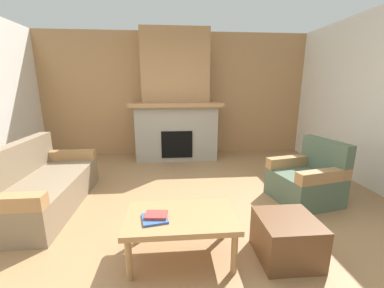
# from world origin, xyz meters

# --- Properties ---
(ground) EXTENTS (9.00, 9.00, 0.00)m
(ground) POSITION_xyz_m (0.00, 0.00, 0.00)
(ground) COLOR #9E754C
(wall_back_wood_panel) EXTENTS (6.00, 0.12, 2.70)m
(wall_back_wood_panel) POSITION_xyz_m (0.00, 3.00, 1.35)
(wall_back_wood_panel) COLOR #A87A4C
(wall_back_wood_panel) RESTS_ON ground
(fireplace) EXTENTS (1.90, 0.82, 2.70)m
(fireplace) POSITION_xyz_m (0.00, 2.62, 1.16)
(fireplace) COLOR gray
(fireplace) RESTS_ON ground
(couch) EXTENTS (0.86, 1.81, 0.85)m
(couch) POSITION_xyz_m (-1.83, 0.45, 0.29)
(couch) COLOR #847056
(couch) RESTS_ON ground
(armchair) EXTENTS (0.90, 0.90, 0.85)m
(armchair) POSITION_xyz_m (1.76, 0.36, 0.29)
(armchair) COLOR #4C604C
(armchair) RESTS_ON ground
(coffee_table) EXTENTS (1.00, 0.60, 0.43)m
(coffee_table) POSITION_xyz_m (-0.03, -0.65, 0.38)
(coffee_table) COLOR #A87A4C
(coffee_table) RESTS_ON ground
(ottoman) EXTENTS (0.52, 0.52, 0.40)m
(ottoman) POSITION_xyz_m (0.94, -0.74, 0.20)
(ottoman) COLOR brown
(ottoman) RESTS_ON ground
(book_stack_near_edge) EXTENTS (0.25, 0.25, 0.04)m
(book_stack_near_edge) POSITION_xyz_m (-0.26, -0.70, 0.45)
(book_stack_near_edge) COLOR #335699
(book_stack_near_edge) RESTS_ON coffee_table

